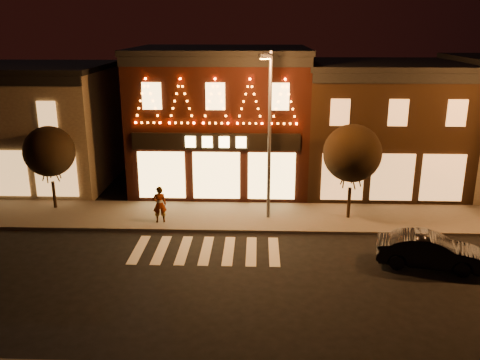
{
  "coord_description": "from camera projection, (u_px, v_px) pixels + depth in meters",
  "views": [
    {
      "loc": [
        2.24,
        -16.53,
        9.61
      ],
      "look_at": [
        1.5,
        4.0,
        3.29
      ],
      "focal_mm": 38.07,
      "sensor_mm": 36.0,
      "label": 1
    }
  ],
  "objects": [
    {
      "name": "streetlamp_mid",
      "position": [
        269.0,
        124.0,
        24.36
      ],
      "size": [
        0.66,
        1.9,
        8.27
      ],
      "rotation": [
        0.0,
        0.0,
        0.18
      ],
      "color": "#59595E",
      "rests_on": "sidewalk_far"
    },
    {
      "name": "building_left",
      "position": [
        12.0,
        124.0,
        31.42
      ],
      "size": [
        12.2,
        8.28,
        7.3
      ],
      "color": "#6A5E4B",
      "rests_on": "ground"
    },
    {
      "name": "dark_sedan",
      "position": [
        430.0,
        251.0,
        20.85
      ],
      "size": [
        4.45,
        2.36,
        1.39
      ],
      "primitive_type": "imported",
      "rotation": [
        0.0,
        0.0,
        1.35
      ],
      "color": "black",
      "rests_on": "ground"
    },
    {
      "name": "building_right_a",
      "position": [
        379.0,
        125.0,
        30.62
      ],
      "size": [
        9.2,
        8.28,
        7.5
      ],
      "color": "black",
      "rests_on": "ground"
    },
    {
      "name": "tree_right",
      "position": [
        352.0,
        153.0,
        25.01
      ],
      "size": [
        2.87,
        2.87,
        4.8
      ],
      "rotation": [
        0.0,
        0.0,
        0.24
      ],
      "color": "black",
      "rests_on": "sidewalk_far"
    },
    {
      "name": "pedestrian",
      "position": [
        160.0,
        204.0,
        25.11
      ],
      "size": [
        0.75,
        0.57,
        1.85
      ],
      "primitive_type": "imported",
      "rotation": [
        0.0,
        0.0,
        3.35
      ],
      "color": "gray",
      "rests_on": "sidewalk_far"
    },
    {
      "name": "ground",
      "position": [
        195.0,
        297.0,
        18.69
      ],
      "size": [
        120.0,
        120.0,
        0.0
      ],
      "primitive_type": "plane",
      "color": "black",
      "rests_on": "ground"
    },
    {
      "name": "sidewalk_far",
      "position": [
        252.0,
        217.0,
        26.24
      ],
      "size": [
        44.0,
        4.0,
        0.15
      ],
      "primitive_type": "cube",
      "color": "#47423D",
      "rests_on": "ground"
    },
    {
      "name": "building_pulp",
      "position": [
        221.0,
        118.0,
        30.81
      ],
      "size": [
        10.2,
        8.34,
        8.3
      ],
      "color": "black",
      "rests_on": "ground"
    },
    {
      "name": "tree_left",
      "position": [
        49.0,
        151.0,
        26.46
      ],
      "size": [
        2.65,
        2.65,
        4.42
      ],
      "rotation": [
        0.0,
        0.0,
        -0.14
      ],
      "color": "black",
      "rests_on": "sidewalk_far"
    }
  ]
}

